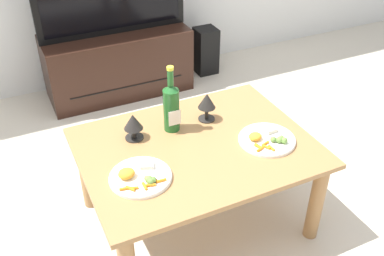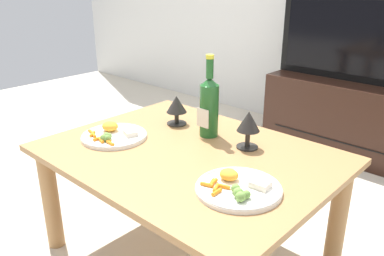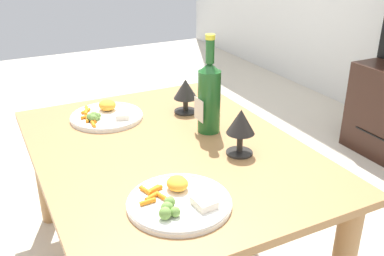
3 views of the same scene
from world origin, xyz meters
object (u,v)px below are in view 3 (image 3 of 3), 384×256
goblet_right (241,124)px  dinner_plate_right (179,201)px  goblet_left (185,91)px  wine_bottle (209,95)px  dinner_plate_left (106,115)px  dining_table (169,168)px

goblet_right → dinner_plate_right: 0.35m
goblet_right → dinner_plate_right: size_ratio=0.55×
goblet_right → goblet_left: bearing=180.0°
wine_bottle → dinner_plate_left: (-0.27, -0.29, -0.12)m
goblet_left → dinner_plate_left: 0.31m
goblet_left → goblet_right: 0.39m
dinner_plate_left → goblet_right: bearing=32.3°
goblet_right → wine_bottle: bearing=-178.6°
dinner_plate_right → dinner_plate_left: bearing=-180.0°
wine_bottle → goblet_right: size_ratio=2.28×
dinner_plate_left → dinner_plate_right: bearing=0.0°
goblet_left → dinner_plate_left: size_ratio=0.49×
wine_bottle → dining_table: bearing=-74.3°
dining_table → goblet_left: goblet_left is taller
dining_table → wine_bottle: (-0.05, 0.18, 0.22)m
dinner_plate_right → goblet_left: bearing=152.4°
dining_table → dinner_plate_left: bearing=-160.8°
dining_table → wine_bottle: size_ratio=3.17×
dining_table → dinner_plate_right: (0.32, -0.11, 0.09)m
dinner_plate_right → dining_table: bearing=160.6°
wine_bottle → dinner_plate_left: 0.41m
dinner_plate_left → dinner_plate_right: (0.64, 0.00, -0.00)m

